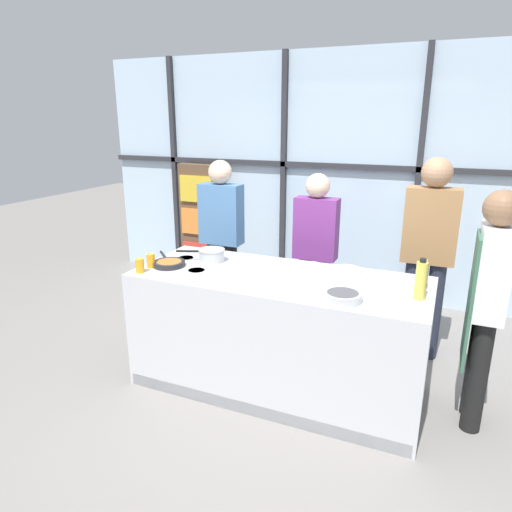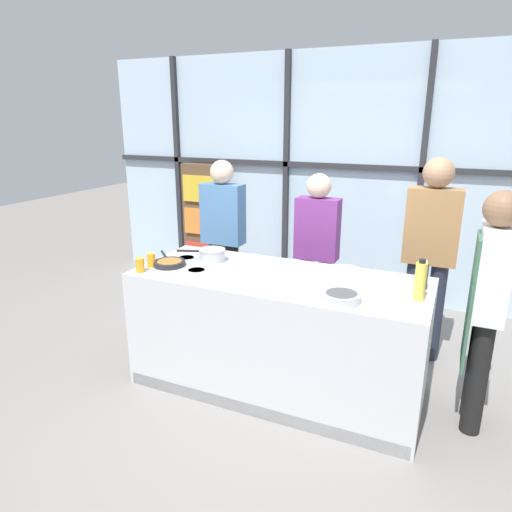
% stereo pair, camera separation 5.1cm
% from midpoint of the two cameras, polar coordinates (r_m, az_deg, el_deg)
% --- Properties ---
extents(ground_plane, '(18.00, 18.00, 0.00)m').
position_cam_midpoint_polar(ground_plane, '(3.83, 3.00, -15.85)').
color(ground_plane, gray).
extents(back_window_wall, '(6.40, 0.10, 2.80)m').
position_cam_midpoint_polar(back_window_wall, '(5.40, 11.97, 9.49)').
color(back_window_wall, silver).
rests_on(back_window_wall, ground_plane).
extents(bookshelf, '(0.54, 0.19, 1.51)m').
position_cam_midpoint_polar(bookshelf, '(6.02, -6.32, 4.21)').
color(bookshelf, brown).
rests_on(bookshelf, ground_plane).
extents(demo_island, '(2.20, 0.89, 0.94)m').
position_cam_midpoint_polar(demo_island, '(3.59, 3.08, -9.58)').
color(demo_island, silver).
rests_on(demo_island, ground_plane).
extents(chef, '(0.23, 0.41, 1.65)m').
position_cam_midpoint_polar(chef, '(3.34, 27.34, -4.77)').
color(chef, black).
rests_on(chef, ground_plane).
extents(spectator_far_left, '(0.43, 0.23, 1.68)m').
position_cam_midpoint_polar(spectator_far_left, '(4.66, -3.81, 3.05)').
color(spectator_far_left, black).
rests_on(spectator_far_left, ground_plane).
extents(spectator_center_left, '(0.40, 0.22, 1.59)m').
position_cam_midpoint_polar(spectator_center_left, '(4.31, 7.92, 1.16)').
color(spectator_center_left, '#47382D').
rests_on(spectator_center_left, ground_plane).
extents(spectator_center_right, '(0.43, 0.25, 1.77)m').
position_cam_midpoint_polar(spectator_center_right, '(4.13, 21.25, 0.96)').
color(spectator_center_right, '#232838').
rests_on(spectator_center_right, ground_plane).
extents(frying_pan, '(0.37, 0.36, 0.04)m').
position_cam_midpoint_polar(frying_pan, '(3.70, -10.40, -0.84)').
color(frying_pan, '#232326').
rests_on(frying_pan, demo_island).
extents(saucepan, '(0.39, 0.22, 0.10)m').
position_cam_midpoint_polar(saucepan, '(3.76, -5.17, 0.18)').
color(saucepan, silver).
rests_on(saucepan, demo_island).
extents(white_plate, '(0.23, 0.23, 0.01)m').
position_cam_midpoint_polar(white_plate, '(3.59, 11.62, -1.72)').
color(white_plate, white).
rests_on(white_plate, demo_island).
extents(mixing_bowl, '(0.25, 0.25, 0.06)m').
position_cam_midpoint_polar(mixing_bowl, '(3.00, 11.09, -5.01)').
color(mixing_bowl, silver).
rests_on(mixing_bowl, demo_island).
extents(oil_bottle, '(0.07, 0.07, 0.28)m').
position_cam_midpoint_polar(oil_bottle, '(3.12, 20.29, -2.95)').
color(oil_bottle, '#E0CC4C').
rests_on(oil_bottle, demo_island).
extents(pepper_grinder, '(0.05, 0.05, 0.21)m').
position_cam_midpoint_polar(pepper_grinder, '(3.33, 20.70, -2.33)').
color(pepper_grinder, '#332319').
rests_on(pepper_grinder, demo_island).
extents(juice_glass_near, '(0.07, 0.07, 0.11)m').
position_cam_midpoint_polar(juice_glass_near, '(3.58, -13.90, -1.12)').
color(juice_glass_near, orange).
rests_on(juice_glass_near, demo_island).
extents(juice_glass_far, '(0.07, 0.07, 0.11)m').
position_cam_midpoint_polar(juice_glass_far, '(3.69, -12.58, -0.51)').
color(juice_glass_far, orange).
rests_on(juice_glass_far, demo_island).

